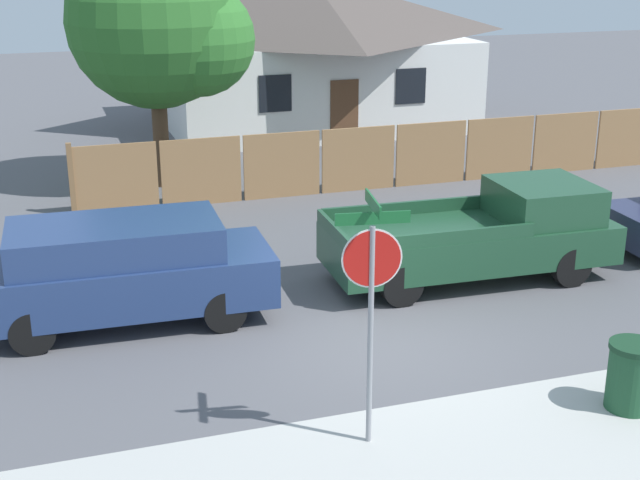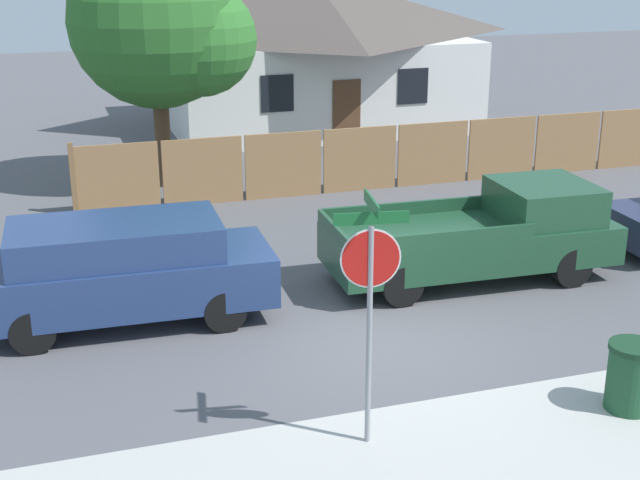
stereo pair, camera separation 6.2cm
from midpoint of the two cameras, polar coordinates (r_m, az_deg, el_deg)
The scene contains 9 objects.
ground_plane at distance 14.41m, azimuth 3.71°, elevation -6.45°, with size 80.00×80.00×0.00m, color #56565B.
sidewalk_strip at distance 11.56m, azimuth 10.49°, elevation -13.65°, with size 36.00×3.20×0.01m.
wooden_fence at distance 22.89m, azimuth 4.74°, elevation 5.37°, with size 16.12×0.12×1.72m.
house at distance 30.77m, azimuth -0.82°, elevation 12.27°, with size 10.49×7.93×4.97m.
oak_tree at distance 22.69m, azimuth -10.07°, elevation 13.39°, with size 4.51×4.29×6.32m.
red_suv at distance 15.06m, azimuth -12.64°, elevation -1.80°, with size 4.92×2.07×1.75m.
orange_pickup at distance 16.94m, azimuth 10.32°, elevation 0.35°, with size 5.45×2.16×1.76m.
stop_sign at distance 10.77m, azimuth 3.15°, elevation -2.60°, with size 0.90×0.81×3.26m.
trash_bin at distance 12.95m, azimuth 19.16°, elevation -8.21°, with size 0.68×0.68×0.97m.
Camera 1 is at (-4.95, -12.04, 6.18)m, focal length 50.00 mm.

